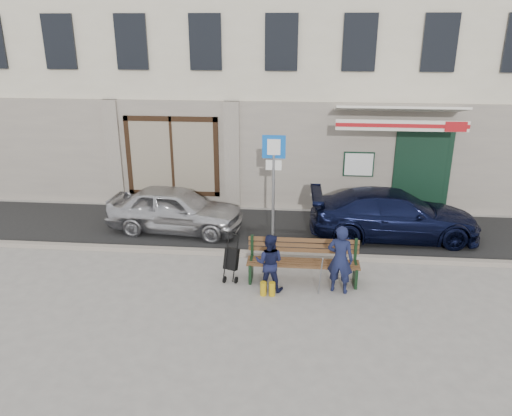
# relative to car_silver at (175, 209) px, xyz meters

# --- Properties ---
(ground) EXTENTS (80.00, 80.00, 0.00)m
(ground) POSITION_rel_car_silver_xyz_m (2.68, -2.91, -0.61)
(ground) COLOR #9E9991
(ground) RESTS_ON ground
(asphalt_lane) EXTENTS (60.00, 3.20, 0.01)m
(asphalt_lane) POSITION_rel_car_silver_xyz_m (2.68, 0.19, -0.61)
(asphalt_lane) COLOR #282828
(asphalt_lane) RESTS_ON ground
(curb) EXTENTS (60.00, 0.18, 0.12)m
(curb) POSITION_rel_car_silver_xyz_m (2.68, -1.41, -0.55)
(curb) COLOR #9E9384
(curb) RESTS_ON ground
(building) EXTENTS (20.00, 8.27, 10.00)m
(building) POSITION_rel_car_silver_xyz_m (2.68, 5.54, 4.36)
(building) COLOR beige
(building) RESTS_ON ground
(car_silver) EXTENTS (3.73, 1.80, 1.23)m
(car_silver) POSITION_rel_car_silver_xyz_m (0.00, 0.00, 0.00)
(car_silver) COLOR silver
(car_silver) RESTS_ON ground
(car_navy) EXTENTS (4.37, 1.86, 1.26)m
(car_navy) POSITION_rel_car_silver_xyz_m (5.75, 0.09, 0.01)
(car_navy) COLOR black
(car_navy) RESTS_ON ground
(parking_sign) EXTENTS (0.54, 0.08, 2.90)m
(parking_sign) POSITION_rel_car_silver_xyz_m (2.68, -1.11, 1.35)
(parking_sign) COLOR gray
(parking_sign) RESTS_ON ground
(bench) EXTENTS (2.40, 1.17, 0.98)m
(bench) POSITION_rel_car_silver_xyz_m (3.37, -2.57, -0.16)
(bench) COLOR brown
(bench) RESTS_ON ground
(man) EXTENTS (0.61, 0.47, 1.47)m
(man) POSITION_rel_car_silver_xyz_m (4.17, -2.93, 0.12)
(man) COLOR #151B3B
(man) RESTS_ON ground
(woman) EXTENTS (0.66, 0.55, 1.24)m
(woman) POSITION_rel_car_silver_xyz_m (2.72, -2.97, 0.01)
(woman) COLOR #141838
(woman) RESTS_ON ground
(stroller) EXTENTS (0.37, 0.47, 1.03)m
(stroller) POSITION_rel_car_silver_xyz_m (1.87, -2.59, -0.16)
(stroller) COLOR black
(stroller) RESTS_ON ground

